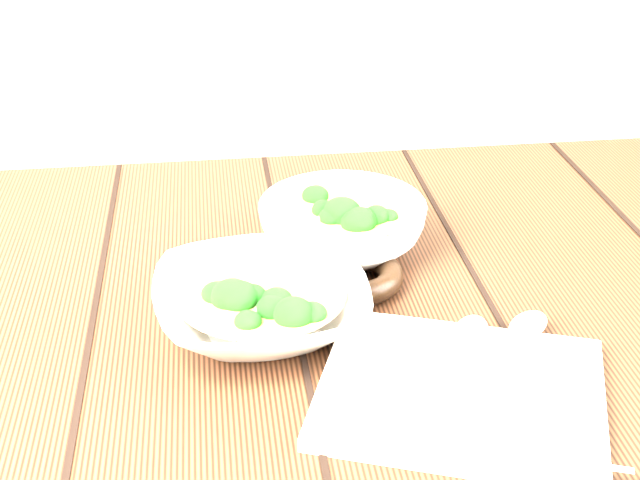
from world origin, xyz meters
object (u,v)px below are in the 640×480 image
at_px(table, 314,401).
at_px(soup_bowl_front, 261,303).
at_px(soup_bowl_back, 342,225).
at_px(trivet, 354,275).
at_px(napkin, 461,392).

height_order(table, soup_bowl_front, soup_bowl_front).
distance_m(table, soup_bowl_front, 0.16).
bearing_deg(soup_bowl_back, trivet, -89.95).
height_order(table, napkin, napkin).
relative_size(soup_bowl_front, napkin, 0.92).
relative_size(trivet, napkin, 0.44).
height_order(soup_bowl_front, napkin, soup_bowl_front).
xyz_separation_m(trivet, napkin, (0.06, -0.20, -0.01)).
distance_m(trivet, napkin, 0.21).
height_order(soup_bowl_front, soup_bowl_back, soup_bowl_back).
height_order(soup_bowl_front, trivet, soup_bowl_front).
xyz_separation_m(soup_bowl_back, napkin, (0.06, -0.28, -0.03)).
relative_size(table, trivet, 11.43).
xyz_separation_m(table, soup_bowl_front, (-0.05, -0.03, 0.15)).
relative_size(table, soup_bowl_back, 5.55).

